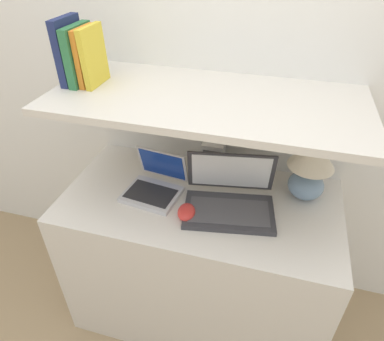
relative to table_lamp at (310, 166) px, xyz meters
The scene contains 13 objects.
wall_back 0.55m from the table_lamp, 152.07° to the left, with size 6.00×0.05×2.40m.
desk 0.70m from the table_lamp, 161.24° to the right, with size 1.18×0.61×0.77m.
back_riser 0.57m from the table_lamp, 157.00° to the left, with size 1.18×0.04×1.18m.
shelf 0.51m from the table_lamp, behind, with size 1.18×0.55×0.03m.
table_lamp is the anchor object (origin of this frame).
laptop_large 0.36m from the table_lamp, 151.66° to the right, with size 0.40×0.33×0.22m.
laptop_small 0.66m from the table_lamp, 166.75° to the right, with size 0.26×0.26×0.17m.
computer_mouse 0.54m from the table_lamp, 149.92° to the right, with size 0.09×0.11×0.04m.
router_box 0.44m from the table_lamp, 167.45° to the left, with size 0.10×0.06×0.14m.
book_navy 1.05m from the table_lamp, behind, with size 0.03×0.16×0.24m.
book_green 1.01m from the table_lamp, behind, with size 0.03×0.17×0.22m.
book_orange 0.98m from the table_lamp, behind, with size 0.02×0.15×0.21m.
book_yellow 0.96m from the table_lamp, behind, with size 0.03×0.16×0.22m.
Camera 1 is at (0.27, -0.78, 1.72)m, focal length 32.00 mm.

